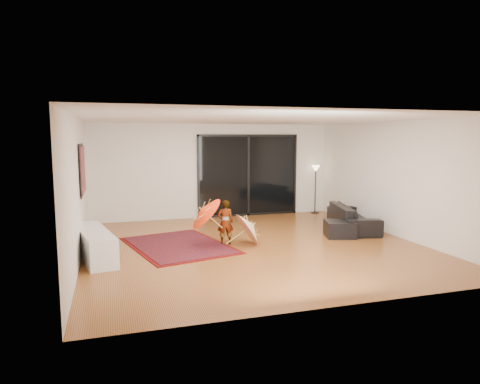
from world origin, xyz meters
name	(u,v)px	position (x,y,z in m)	size (l,w,h in m)	color
floor	(254,246)	(0.00, 0.00, 0.00)	(7.00, 7.00, 0.00)	#A65D2D
ceiling	(254,119)	(0.00, 0.00, 2.70)	(7.00, 7.00, 0.00)	white
wall_back	(215,171)	(0.00, 3.50, 1.35)	(7.00, 7.00, 0.00)	silver
wall_front	(338,211)	(0.00, -3.50, 1.35)	(7.00, 7.00, 0.00)	silver
wall_left	(78,189)	(-3.50, 0.00, 1.35)	(7.00, 7.00, 0.00)	silver
wall_right	(395,179)	(3.50, 0.00, 1.35)	(7.00, 7.00, 0.00)	silver
sliding_door	(248,175)	(1.00, 3.47, 1.20)	(3.06, 0.07, 2.40)	black
painting	(82,170)	(-3.46, 1.00, 1.65)	(0.04, 1.28, 1.08)	black
media_console	(94,244)	(-3.25, 0.00, 0.28)	(0.50, 1.99, 0.55)	white
speaker	(94,253)	(-3.25, -0.22, 0.15)	(0.26, 0.26, 0.30)	#424244
persian_rug	(178,245)	(-1.56, 0.47, 0.01)	(2.42, 2.96, 0.02)	#550707
sofa	(353,217)	(2.95, 0.86, 0.31)	(2.11, 0.82, 0.62)	black
ottoman	(340,229)	(2.20, 0.19, 0.19)	(0.65, 0.65, 0.37)	black
floor_lamp	(316,175)	(3.10, 3.25, 1.16)	(0.25, 0.25, 1.47)	black
child	(225,222)	(-0.55, 0.31, 0.49)	(0.36, 0.23, 0.98)	#999999
parasol_orange	(201,213)	(-1.10, 0.26, 0.73)	(0.69, 0.83, 0.87)	#F7350D
parasol_white	(254,221)	(0.05, 0.16, 0.50)	(0.59, 0.80, 0.91)	white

